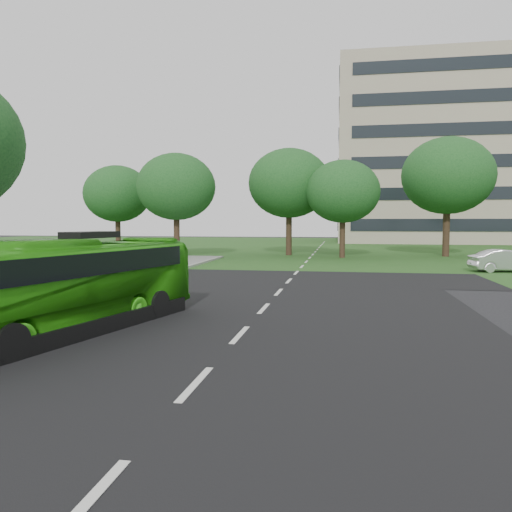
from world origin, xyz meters
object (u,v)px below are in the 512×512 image
(office_building, at_px, (481,155))
(tree_park_a, at_px, (176,187))
(tree_park_c, at_px, (343,192))
(tree_park_f, at_px, (117,194))
(tree_park_b, at_px, (289,183))
(tree_park_d, at_px, (448,176))
(sedan, at_px, (506,261))
(bus, at_px, (68,286))

(office_building, xyz_separation_m, tree_park_a, (-32.80, -37.32, -6.71))
(tree_park_c, relative_size, tree_park_f, 0.99)
(tree_park_b, bearing_deg, tree_park_f, -177.24)
(office_building, distance_m, tree_park_d, 34.62)
(tree_park_c, distance_m, tree_park_f, 20.31)
(office_building, relative_size, tree_park_b, 4.31)
(tree_park_a, xyz_separation_m, tree_park_d, (22.05, 4.91, 0.99))
(tree_park_d, height_order, tree_park_f, tree_park_d)
(tree_park_f, bearing_deg, tree_park_b, 2.76)
(tree_park_b, distance_m, tree_park_c, 5.28)
(tree_park_d, height_order, sedan, tree_park_d)
(office_building, height_order, sedan, office_building)
(office_building, bearing_deg, tree_park_c, -118.66)
(tree_park_b, relative_size, bus, 1.03)
(sedan, bearing_deg, tree_park_b, 39.74)
(bus, bearing_deg, tree_park_c, 89.92)
(tree_park_b, relative_size, tree_park_d, 0.93)
(tree_park_a, xyz_separation_m, sedan, (22.96, -7.91, -5.12))
(tree_park_c, relative_size, tree_park_d, 0.79)
(office_building, bearing_deg, sedan, -102.27)
(tree_park_c, height_order, bus, tree_park_c)
(tree_park_f, bearing_deg, tree_park_a, -27.33)
(office_building, distance_m, tree_park_b, 41.31)
(tree_park_b, xyz_separation_m, sedan, (14.16, -12.19, -5.61))
(tree_park_a, height_order, bus, tree_park_a)
(tree_park_b, relative_size, tree_park_c, 1.17)
(tree_park_f, bearing_deg, office_building, 40.46)
(office_building, xyz_separation_m, bus, (-26.61, -64.33, -11.24))
(tree_park_c, distance_m, bus, 30.07)
(bus, bearing_deg, tree_park_f, 127.06)
(tree_park_b, xyz_separation_m, tree_park_c, (4.62, -2.40, -0.90))
(office_building, bearing_deg, tree_park_a, -131.31)
(sedan, bearing_deg, tree_park_f, 59.46)
(office_building, bearing_deg, tree_park_f, -139.54)
(office_building, relative_size, tree_park_f, 4.98)
(tree_park_a, relative_size, tree_park_c, 1.08)
(tree_park_a, distance_m, tree_park_d, 22.61)
(tree_park_d, bearing_deg, bus, -116.44)
(bus, bearing_deg, tree_park_a, 116.89)
(office_building, height_order, tree_park_f, office_building)
(tree_park_a, distance_m, bus, 28.08)
(tree_park_b, distance_m, bus, 31.80)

